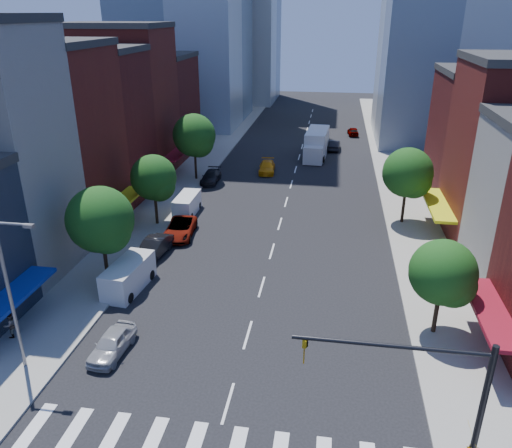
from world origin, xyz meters
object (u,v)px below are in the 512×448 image
Objects in this scene: parked_car_second at (154,248)px; pedestrian_far at (10,325)px; parked_car_rear at (211,177)px; taxi at (267,167)px; parked_car_third at (180,228)px; cargo_van_near at (128,277)px; cargo_van_far at (187,205)px; box_truck at (316,145)px; parked_car_front at (112,343)px; traffic_car_oncoming at (334,145)px; traffic_car_far at (353,131)px.

pedestrian_far reaches higher than parked_car_second.
taxi reaches higher than parked_car_rear.
parked_car_third is 1.13× the size of parked_car_rear.
parked_car_rear is 0.90× the size of cargo_van_near.
cargo_van_far is 0.49× the size of box_truck.
parked_car_front is at bearing -74.80° from parked_car_second.
traffic_car_oncoming reaches higher than parked_car_front.
traffic_car_oncoming is at bearing 63.03° from box_truck.
parked_car_rear is 32.31m from pedestrian_far.
parked_car_rear is (-0.94, 15.49, -0.06)m from parked_car_third.
cargo_van_near reaches higher than parked_car_second.
cargo_van_near is 40.20m from box_truck.
parked_car_third is 1.17× the size of cargo_van_far.
parked_car_third is at bearing 70.90° from traffic_car_oncoming.
parked_car_front is 7.41m from cargo_van_near.
parked_car_second is at bearing 64.95° from traffic_car_far.
box_truck is (-2.46, -4.18, 1.02)m from traffic_car_oncoming.
parked_car_third is 9.76m from cargo_van_near.
parked_car_front is 0.95× the size of traffic_car_oncoming.
cargo_van_near is 55.30m from traffic_car_far.
pedestrian_far is at bearing -114.72° from parked_car_third.
traffic_car_oncoming is at bearing -175.96° from pedestrian_far.
cargo_van_near is at bearing -101.07° from parked_car_third.
taxi is 0.51× the size of box_truck.
parked_car_second reaches higher than parked_car_front.
parked_car_third is (-0.98, 16.86, 0.04)m from parked_car_front.
pedestrian_far reaches higher than taxi.
pedestrian_far reaches higher than parked_car_rear.
pedestrian_far is (-10.84, -36.88, 0.34)m from taxi.
cargo_van_far is (0.03, 15.02, -0.10)m from cargo_van_near.
taxi reaches higher than traffic_car_far.
parked_car_rear is 1.19× the size of traffic_car_far.
traffic_car_far is 2.23× the size of pedestrian_far.
parked_car_front is 0.77× the size of parked_car_third.
cargo_van_near is at bearing -83.63° from parked_car_second.
parked_car_second reaches higher than parked_car_rear.
traffic_car_oncoming reaches higher than parked_car_rear.
traffic_car_far is (11.14, 22.43, -0.02)m from taxi.
parked_car_third reaches higher than parked_car_rear.
cargo_van_far is 1.16× the size of traffic_car_far.
taxi is (6.03, 4.93, 0.01)m from parked_car_rear.
traffic_car_far is at bearing 72.66° from box_truck.
taxi is at bearing 84.34° from cargo_van_near.
parked_car_third is (0.94, 4.34, -0.04)m from parked_car_second.
parked_car_front is at bearing -98.75° from box_truck.
parked_car_front is 0.44× the size of box_truck.
parked_car_third is at bearing 90.09° from cargo_van_near.
traffic_car_oncoming reaches higher than taxi.
traffic_car_far is at bearing -103.41° from traffic_car_oncoming.
traffic_car_oncoming is at bearing 51.98° from taxi.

